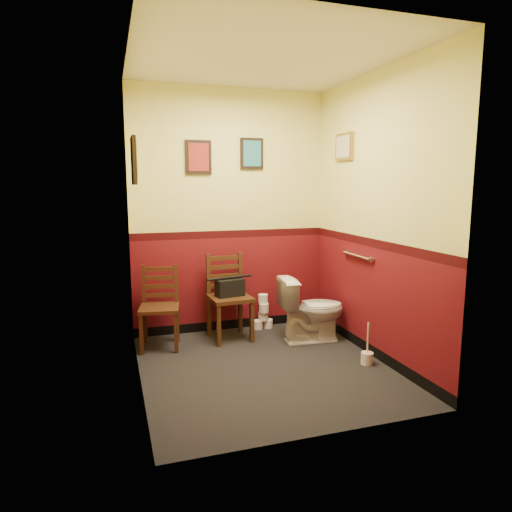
% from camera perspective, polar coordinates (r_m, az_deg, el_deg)
% --- Properties ---
extents(floor, '(2.20, 2.40, 0.00)m').
position_cam_1_polar(floor, '(4.31, 1.05, -13.76)').
color(floor, black).
rests_on(floor, ground).
extents(ceiling, '(2.20, 2.40, 0.00)m').
position_cam_1_polar(ceiling, '(4.10, 1.17, 23.58)').
color(ceiling, silver).
rests_on(ceiling, ground).
extents(wall_back, '(2.20, 0.00, 2.70)m').
position_cam_1_polar(wall_back, '(5.13, -3.27, 5.44)').
color(wall_back, '#580D14').
rests_on(wall_back, ground).
extents(wall_front, '(2.20, 0.00, 2.70)m').
position_cam_1_polar(wall_front, '(2.88, 8.88, 2.59)').
color(wall_front, '#580D14').
rests_on(wall_front, ground).
extents(wall_left, '(0.00, 2.40, 2.70)m').
position_cam_1_polar(wall_left, '(3.78, -14.93, 3.89)').
color(wall_left, '#580D14').
rests_on(wall_left, ground).
extents(wall_right, '(0.00, 2.40, 2.70)m').
position_cam_1_polar(wall_right, '(4.46, 14.63, 4.64)').
color(wall_right, '#580D14').
rests_on(wall_right, ground).
extents(grab_bar, '(0.05, 0.56, 0.06)m').
position_cam_1_polar(grab_bar, '(4.70, 12.50, 0.02)').
color(grab_bar, silver).
rests_on(grab_bar, wall_right).
extents(framed_print_back_a, '(0.28, 0.04, 0.36)m').
position_cam_1_polar(framed_print_back_a, '(5.03, -7.22, 12.15)').
color(framed_print_back_a, black).
rests_on(framed_print_back_a, wall_back).
extents(framed_print_back_b, '(0.26, 0.04, 0.34)m').
position_cam_1_polar(framed_print_back_b, '(5.18, -0.53, 12.68)').
color(framed_print_back_b, black).
rests_on(framed_print_back_b, wall_back).
extents(framed_print_left, '(0.04, 0.30, 0.38)m').
position_cam_1_polar(framed_print_left, '(3.87, -15.01, 11.42)').
color(framed_print_left, black).
rests_on(framed_print_left, wall_left).
extents(framed_print_right, '(0.04, 0.34, 0.28)m').
position_cam_1_polar(framed_print_right, '(4.97, 10.96, 13.26)').
color(framed_print_right, olive).
rests_on(framed_print_right, wall_right).
extents(toilet, '(0.73, 0.45, 0.68)m').
position_cam_1_polar(toilet, '(4.93, 6.97, -6.66)').
color(toilet, white).
rests_on(toilet, floor).
extents(toilet_brush, '(0.11, 0.11, 0.40)m').
position_cam_1_polar(toilet_brush, '(4.48, 13.71, -12.21)').
color(toilet_brush, silver).
rests_on(toilet_brush, floor).
extents(chair_left, '(0.46, 0.46, 0.84)m').
position_cam_1_polar(chair_left, '(4.80, -11.95, -6.25)').
color(chair_left, '#482A15').
rests_on(chair_left, floor).
extents(chair_right, '(0.45, 0.45, 0.92)m').
position_cam_1_polar(chair_right, '(4.95, -3.44, -5.13)').
color(chair_right, '#482A15').
rests_on(chair_right, floor).
extents(handbag, '(0.32, 0.20, 0.22)m').
position_cam_1_polar(handbag, '(4.89, -3.30, -3.95)').
color(handbag, black).
rests_on(handbag, chair_right).
extents(tp_stack, '(0.23, 0.14, 0.41)m').
position_cam_1_polar(tp_stack, '(5.33, 0.90, -7.28)').
color(tp_stack, silver).
rests_on(tp_stack, floor).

